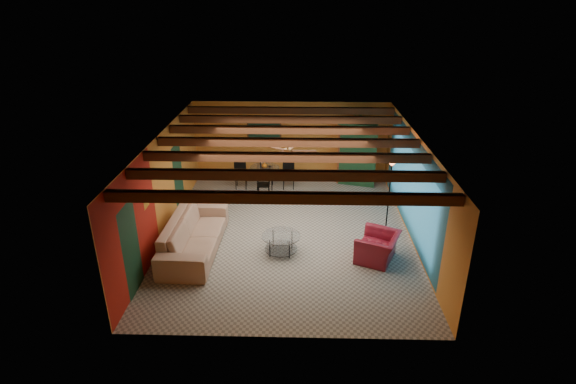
{
  "coord_description": "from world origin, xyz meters",
  "views": [
    {
      "loc": [
        0.29,
        -10.73,
        5.97
      ],
      "look_at": [
        0.0,
        0.2,
        1.15
      ],
      "focal_mm": 28.32,
      "sensor_mm": 36.0,
      "label": 1
    }
  ],
  "objects_px": {
    "armoire": "(357,154)",
    "dining_table": "(265,174)",
    "vase": "(264,157)",
    "armchair": "(378,247)",
    "potted_plant": "(359,116)",
    "coffee_table": "(281,244)",
    "floor_lamp": "(389,196)",
    "sofa": "(194,234)"
  },
  "relations": [
    {
      "from": "dining_table",
      "to": "vase",
      "type": "xyz_separation_m",
      "value": [
        0.0,
        0.0,
        0.59
      ]
    },
    {
      "from": "armchair",
      "to": "potted_plant",
      "type": "bearing_deg",
      "value": -155.83
    },
    {
      "from": "floor_lamp",
      "to": "armoire",
      "type": "bearing_deg",
      "value": 97.29
    },
    {
      "from": "coffee_table",
      "to": "armoire",
      "type": "distance_m",
      "value": 5.26
    },
    {
      "from": "armchair",
      "to": "armoire",
      "type": "bearing_deg",
      "value": -155.83
    },
    {
      "from": "potted_plant",
      "to": "vase",
      "type": "bearing_deg",
      "value": -169.74
    },
    {
      "from": "armoire",
      "to": "dining_table",
      "type": "bearing_deg",
      "value": -154.38
    },
    {
      "from": "coffee_table",
      "to": "floor_lamp",
      "type": "height_order",
      "value": "floor_lamp"
    },
    {
      "from": "armchair",
      "to": "armoire",
      "type": "height_order",
      "value": "armoire"
    },
    {
      "from": "coffee_table",
      "to": "floor_lamp",
      "type": "relative_size",
      "value": 0.45
    },
    {
      "from": "sofa",
      "to": "potted_plant",
      "type": "relative_size",
      "value": 6.02
    },
    {
      "from": "sofa",
      "to": "coffee_table",
      "type": "bearing_deg",
      "value": -90.72
    },
    {
      "from": "coffee_table",
      "to": "dining_table",
      "type": "xyz_separation_m",
      "value": [
        -0.7,
        4.1,
        0.26
      ]
    },
    {
      "from": "dining_table",
      "to": "armoire",
      "type": "distance_m",
      "value": 3.14
    },
    {
      "from": "sofa",
      "to": "dining_table",
      "type": "distance_m",
      "value": 4.28
    },
    {
      "from": "coffee_table",
      "to": "vase",
      "type": "distance_m",
      "value": 4.24
    },
    {
      "from": "coffee_table",
      "to": "floor_lamp",
      "type": "xyz_separation_m",
      "value": [
        2.79,
        1.13,
        0.83
      ]
    },
    {
      "from": "floor_lamp",
      "to": "armchair",
      "type": "bearing_deg",
      "value": -107.87
    },
    {
      "from": "sofa",
      "to": "armchair",
      "type": "bearing_deg",
      "value": -92.81
    },
    {
      "from": "sofa",
      "to": "dining_table",
      "type": "height_order",
      "value": "dining_table"
    },
    {
      "from": "sofa",
      "to": "armoire",
      "type": "relative_size",
      "value": 1.48
    },
    {
      "from": "sofa",
      "to": "dining_table",
      "type": "relative_size",
      "value": 1.57
    },
    {
      "from": "floor_lamp",
      "to": "sofa",
      "type": "bearing_deg",
      "value": -167.99
    },
    {
      "from": "coffee_table",
      "to": "dining_table",
      "type": "height_order",
      "value": "dining_table"
    },
    {
      "from": "potted_plant",
      "to": "dining_table",
      "type": "bearing_deg",
      "value": -169.74
    },
    {
      "from": "sofa",
      "to": "armchair",
      "type": "xyz_separation_m",
      "value": [
        4.51,
        -0.32,
        -0.1
      ]
    },
    {
      "from": "sofa",
      "to": "armoire",
      "type": "bearing_deg",
      "value": -43.3
    },
    {
      "from": "coffee_table",
      "to": "armoire",
      "type": "relative_size",
      "value": 0.47
    },
    {
      "from": "sofa",
      "to": "armchair",
      "type": "distance_m",
      "value": 4.53
    },
    {
      "from": "vase",
      "to": "potted_plant",
      "type": "bearing_deg",
      "value": 10.26
    },
    {
      "from": "armoire",
      "to": "vase",
      "type": "relative_size",
      "value": 11.78
    },
    {
      "from": "sofa",
      "to": "armoire",
      "type": "xyz_separation_m",
      "value": [
        4.51,
        4.57,
        0.58
      ]
    },
    {
      "from": "dining_table",
      "to": "floor_lamp",
      "type": "bearing_deg",
      "value": -40.32
    },
    {
      "from": "vase",
      "to": "armoire",
      "type": "bearing_deg",
      "value": 10.26
    },
    {
      "from": "dining_table",
      "to": "armoire",
      "type": "relative_size",
      "value": 0.94
    },
    {
      "from": "armchair",
      "to": "vase",
      "type": "bearing_deg",
      "value": -120.82
    },
    {
      "from": "dining_table",
      "to": "vase",
      "type": "bearing_deg",
      "value": 0.0
    },
    {
      "from": "potted_plant",
      "to": "armchair",
      "type": "bearing_deg",
      "value": -89.94
    },
    {
      "from": "vase",
      "to": "dining_table",
      "type": "bearing_deg",
      "value": 0.0
    },
    {
      "from": "floor_lamp",
      "to": "potted_plant",
      "type": "height_order",
      "value": "potted_plant"
    },
    {
      "from": "dining_table",
      "to": "potted_plant",
      "type": "height_order",
      "value": "potted_plant"
    },
    {
      "from": "sofa",
      "to": "vase",
      "type": "height_order",
      "value": "vase"
    }
  ]
}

